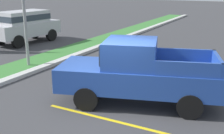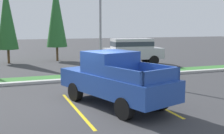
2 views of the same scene
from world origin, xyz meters
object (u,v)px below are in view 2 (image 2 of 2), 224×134
Objects in this scene: cypress_tree_center at (7,17)px; cypress_tree_right_inner at (56,14)px; suv_distant at (133,49)px; street_light at (101,7)px; pickup_truck_main at (114,79)px.

cypress_tree_right_inner is (4.10, 0.37, 0.26)m from cypress_tree_center.
suv_distant is at bearing -25.83° from cypress_tree_center.
cypress_tree_right_inner reaches higher than suv_distant.
pickup_truck_main is at bearing -104.16° from street_light.
cypress_tree_center is at bearing 120.65° from street_light.
cypress_tree_center is at bearing 154.17° from suv_distant.
pickup_truck_main is 11.88m from suv_distant.
cypress_tree_right_inner is at bearing 5.09° from cypress_tree_center.
suv_distant is 10.63m from cypress_tree_center.
cypress_tree_center reaches higher than pickup_truck_main.
cypress_tree_right_inner is (0.47, 15.31, 3.07)m from pickup_truck_main.
street_light reaches higher than cypress_tree_center.
pickup_truck_main and suv_distant have the same top height.
street_light reaches higher than pickup_truck_main.
cypress_tree_right_inner is (-1.09, 9.13, -0.11)m from street_light.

